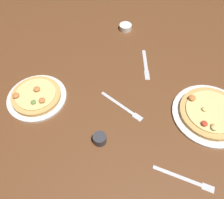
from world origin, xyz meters
name	(u,v)px	position (x,y,z in m)	size (l,w,h in m)	color
ground_plane	(112,104)	(0.00, 0.00, -0.01)	(2.40, 2.40, 0.03)	brown
pizza_plate_near	(210,113)	(0.37, -0.22, 0.02)	(0.33, 0.33, 0.05)	silver
pizza_plate_far	(36,96)	(-0.31, 0.15, 0.02)	(0.27, 0.27, 0.05)	silver
ramekin_sauce	(100,139)	(-0.12, -0.17, 0.02)	(0.05, 0.05, 0.04)	#333338
ramekin_butter	(125,27)	(0.27, 0.47, 0.02)	(0.07, 0.07, 0.03)	white
fork_left	(122,106)	(0.03, -0.04, 0.00)	(0.13, 0.21, 0.01)	silver
knife_right	(146,64)	(0.25, 0.16, 0.00)	(0.09, 0.21, 0.01)	silver
fork_spare	(185,179)	(0.12, -0.42, 0.00)	(0.18, 0.17, 0.01)	silver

